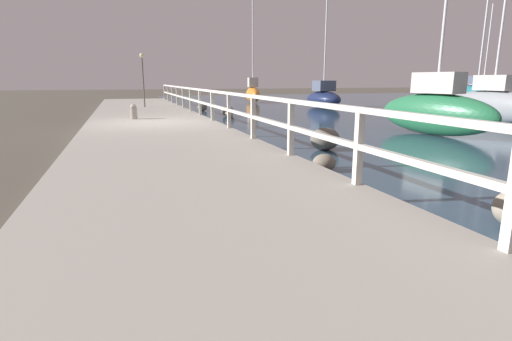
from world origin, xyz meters
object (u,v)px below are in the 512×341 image
object	(u,v)px
sailboat_teal	(476,96)
sailboat_green	(435,110)
sailboat_gray	(492,103)
mooring_bollard	(134,111)
dock_lamp	(143,69)
sailboat_orange	(253,93)
sailboat_white	(482,93)
sailboat_navy	(324,97)

from	to	relation	value
sailboat_teal	sailboat_green	xyz separation A→B (m)	(-8.82, -6.77, -0.05)
sailboat_gray	sailboat_green	size ratio (longest dim) A/B	1.33
mooring_bollard	sailboat_green	bearing A→B (deg)	-31.50
dock_lamp	sailboat_orange	world-z (taller)	sailboat_orange
sailboat_green	sailboat_orange	size ratio (longest dim) A/B	0.81
dock_lamp	sailboat_white	size ratio (longest dim) A/B	0.40
mooring_bollard	sailboat_navy	bearing A→B (deg)	31.95
sailboat_white	sailboat_teal	distance (m)	9.05
sailboat_teal	sailboat_green	distance (m)	11.12
sailboat_teal	sailboat_navy	bearing A→B (deg)	155.86
sailboat_white	sailboat_teal	size ratio (longest dim) A/B	0.88
dock_lamp	sailboat_white	xyz separation A→B (m)	(23.67, 0.66, -1.47)
sailboat_teal	sailboat_green	size ratio (longest dim) A/B	1.30
sailboat_navy	mooring_bollard	bearing A→B (deg)	-149.88
sailboat_gray	sailboat_teal	size ratio (longest dim) A/B	1.03
mooring_bollard	sailboat_white	bearing A→B (deg)	16.67
sailboat_gray	sailboat_green	xyz separation A→B (m)	(-4.91, -2.34, 0.01)
mooring_bollard	sailboat_navy	xyz separation A→B (m)	(11.56, 7.21, 0.09)
mooring_bollard	sailboat_orange	world-z (taller)	sailboat_orange
dock_lamp	sailboat_green	size ratio (longest dim) A/B	0.46
sailboat_teal	sailboat_green	bearing A→B (deg)	-122.67
sailboat_navy	sailboat_green	xyz separation A→B (m)	(-2.79, -12.58, 0.13)
dock_lamp	sailboat_orange	xyz separation A→B (m)	(8.26, 6.98, -1.49)
sailboat_gray	sailboat_teal	bearing A→B (deg)	49.40
dock_lamp	sailboat_gray	bearing A→B (deg)	-36.87
dock_lamp	sailboat_white	distance (m)	23.73
sailboat_navy	sailboat_orange	xyz separation A→B (m)	(-2.54, 6.44, 0.09)
sailboat_teal	sailboat_orange	distance (m)	14.94
sailboat_navy	sailboat_white	size ratio (longest dim) A/B	1.12
sailboat_green	sailboat_white	bearing A→B (deg)	27.75
mooring_bollard	dock_lamp	size ratio (longest dim) A/B	0.20
sailboat_gray	sailboat_navy	world-z (taller)	sailboat_gray
dock_lamp	sailboat_navy	size ratio (longest dim) A/B	0.36
sailboat_gray	sailboat_teal	xyz separation A→B (m)	(3.90, 4.43, 0.06)
dock_lamp	sailboat_orange	size ratio (longest dim) A/B	0.37
sailboat_gray	sailboat_green	bearing A→B (deg)	-153.82
mooring_bollard	dock_lamp	world-z (taller)	dock_lamp
dock_lamp	sailboat_navy	distance (m)	10.93
sailboat_white	sailboat_gray	bearing A→B (deg)	-149.60
sailboat_navy	sailboat_white	bearing A→B (deg)	-1.35
mooring_bollard	sailboat_white	distance (m)	25.50
mooring_bollard	dock_lamp	xyz separation A→B (m)	(0.75, 6.66, 1.67)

